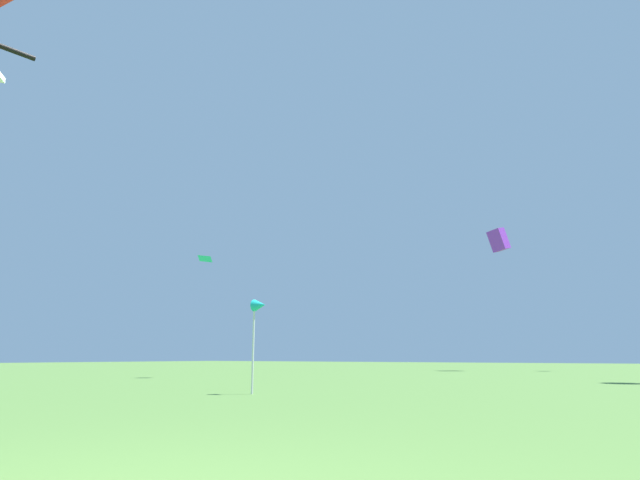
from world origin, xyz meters
TOP-DOWN VIEW (x-y plane):
  - distant_kite_purple_mid_right at (-4.66, 26.07)m, footprint 1.06×1.05m
  - distant_kite_teal_low_right at (-11.20, 11.49)m, footprint 0.54×0.52m
  - marker_flag at (-4.49, 6.63)m, footprint 0.30×0.24m

SIDE VIEW (x-z plane):
  - marker_flag at x=-4.49m, z-range 0.66..2.46m
  - distant_kite_teal_low_right at x=-11.20m, z-range 3.99..4.22m
  - distant_kite_purple_mid_right at x=-4.66m, z-range 6.03..7.39m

